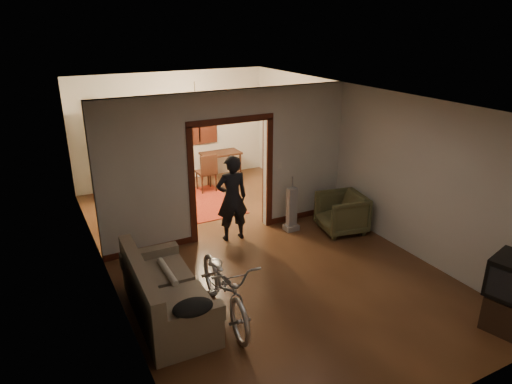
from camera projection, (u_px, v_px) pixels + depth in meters
floor at (249, 247)px, 8.50m from camera, size 5.00×8.50×0.01m
ceiling at (248, 96)px, 7.50m from camera, size 5.00×8.50×0.01m
wall_back at (172, 128)px, 11.52m from camera, size 5.00×0.02×2.80m
wall_left at (101, 201)px, 6.91m from camera, size 0.02×8.50×2.80m
wall_right at (360, 157)px, 9.09m from camera, size 0.02×8.50×2.80m
partition_wall at (230, 165)px, 8.62m from camera, size 5.00×0.14×2.80m
door_casing at (231, 180)px, 8.73m from camera, size 1.74×0.20×2.32m
far_window at (199, 120)px, 11.74m from camera, size 0.98×0.06×1.28m
chandelier at (195, 101)px, 9.73m from camera, size 0.24×0.24×0.24m
light_switch at (280, 166)px, 9.07m from camera, size 0.08×0.01×0.12m
sofa at (168, 288)px, 6.38m from camera, size 0.95×2.02×0.92m
rolled_paper at (168, 272)px, 6.65m from camera, size 0.10×0.77×0.10m
jacket at (193, 307)px, 5.57m from camera, size 0.51×0.38×0.15m
bicycle at (225, 285)px, 6.37m from camera, size 0.83×1.95×1.00m
armchair at (341, 213)px, 9.02m from camera, size 0.99×0.97×0.78m
tv_stand at (507, 312)px, 6.19m from camera, size 0.65×0.62×0.49m
vacuum at (292, 209)px, 9.04m from camera, size 0.29×0.23×0.89m
person at (232, 198)px, 8.54m from camera, size 0.64×0.46×1.67m
oriental_rug at (198, 204)px, 10.48m from camera, size 1.60×2.09×0.02m
locker at (118, 154)px, 10.70m from camera, size 1.08×0.71×2.01m
globe at (114, 115)px, 10.37m from camera, size 0.31×0.31×0.31m
desk at (221, 167)px, 11.89m from camera, size 1.05×0.63×0.75m
desk_chair at (206, 172)px, 11.12m from camera, size 0.54×0.54×0.96m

